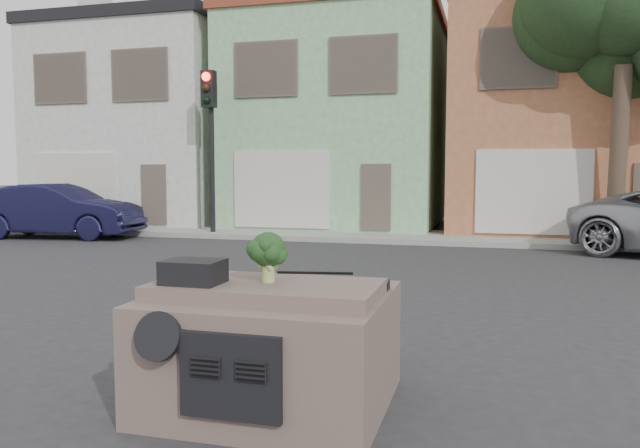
% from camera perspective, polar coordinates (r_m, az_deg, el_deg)
% --- Properties ---
extents(ground_plane, '(120.00, 120.00, 0.00)m').
position_cam_1_polar(ground_plane, '(8.54, 2.60, -9.09)').
color(ground_plane, '#303033').
rests_on(ground_plane, ground).
extents(sidewalk, '(40.00, 3.00, 0.15)m').
position_cam_1_polar(sidewalk, '(18.78, 9.75, -1.19)').
color(sidewalk, gray).
rests_on(sidewalk, ground).
extents(townhouse_white, '(7.20, 8.20, 7.55)m').
position_cam_1_polar(townhouse_white, '(26.03, -14.31, 8.59)').
color(townhouse_white, silver).
rests_on(townhouse_white, ground).
extents(townhouse_mint, '(7.20, 8.20, 7.55)m').
position_cam_1_polar(townhouse_mint, '(23.26, 2.17, 9.18)').
color(townhouse_mint, '#90C38D').
rests_on(townhouse_mint, ground).
extents(townhouse_tan, '(7.20, 8.20, 7.55)m').
position_cam_1_polar(townhouse_tan, '(22.74, 21.13, 8.95)').
color(townhouse_tan, '#B16B46').
rests_on(townhouse_tan, ground).
extents(navy_sedan, '(5.16, 2.34, 1.64)m').
position_cam_1_polar(navy_sedan, '(20.68, -22.72, -1.15)').
color(navy_sedan, '#161637').
rests_on(navy_sedan, ground).
extents(traffic_signal, '(0.40, 0.40, 5.10)m').
position_cam_1_polar(traffic_signal, '(19.46, -9.98, 6.32)').
color(traffic_signal, black).
rests_on(traffic_signal, ground).
extents(tree_near, '(4.40, 4.00, 8.50)m').
position_cam_1_polar(tree_near, '(18.29, 25.83, 11.33)').
color(tree_near, '#233C1D').
rests_on(tree_near, ground).
extents(car_dashboard, '(2.00, 1.80, 1.12)m').
position_cam_1_polar(car_dashboard, '(5.61, -4.34, -10.73)').
color(car_dashboard, '#6D5850').
rests_on(car_dashboard, ground).
extents(instrument_hump, '(0.48, 0.38, 0.20)m').
position_cam_1_polar(instrument_hump, '(5.38, -11.50, -4.29)').
color(instrument_hump, black).
rests_on(instrument_hump, car_dashboard).
extents(wiper_arm, '(0.69, 0.15, 0.02)m').
position_cam_1_polar(wiper_arm, '(5.75, -0.46, -4.48)').
color(wiper_arm, black).
rests_on(wiper_arm, car_dashboard).
extents(broccoli, '(0.41, 0.41, 0.44)m').
position_cam_1_polar(broccoli, '(5.33, -4.76, -2.99)').
color(broccoli, '#193717').
rests_on(broccoli, car_dashboard).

